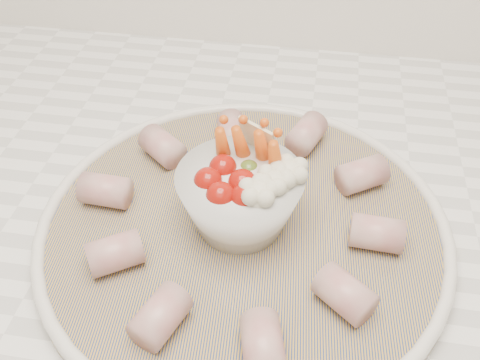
# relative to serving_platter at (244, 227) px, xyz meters

# --- Properties ---
(serving_platter) EXTENTS (0.41, 0.41, 0.02)m
(serving_platter) POSITION_rel_serving_platter_xyz_m (0.00, 0.00, 0.00)
(serving_platter) COLOR navy
(serving_platter) RESTS_ON kitchen_counter
(veggie_bowl) EXTENTS (0.11, 0.11, 0.10)m
(veggie_bowl) POSITION_rel_serving_platter_xyz_m (-0.00, 0.00, 0.04)
(veggie_bowl) COLOR silver
(veggie_bowl) RESTS_ON serving_platter
(cured_meat_rolls) EXTENTS (0.30, 0.31, 0.03)m
(cured_meat_rolls) POSITION_rel_serving_platter_xyz_m (-0.00, 0.00, 0.02)
(cured_meat_rolls) COLOR #A44B4D
(cured_meat_rolls) RESTS_ON serving_platter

